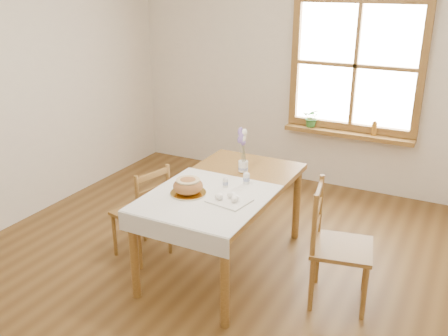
# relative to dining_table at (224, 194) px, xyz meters

# --- Properties ---
(ground) EXTENTS (5.00, 5.00, 0.00)m
(ground) POSITION_rel_dining_table_xyz_m (0.00, -0.30, -0.66)
(ground) COLOR brown
(ground) RESTS_ON ground
(room_walls) EXTENTS (4.60, 5.10, 2.65)m
(room_walls) POSITION_rel_dining_table_xyz_m (0.00, -0.30, 1.04)
(room_walls) COLOR beige
(room_walls) RESTS_ON ground
(window) EXTENTS (1.46, 0.08, 1.46)m
(window) POSITION_rel_dining_table_xyz_m (0.50, 2.17, 0.79)
(window) COLOR olive
(window) RESTS_ON ground
(window_sill) EXTENTS (1.46, 0.20, 0.05)m
(window_sill) POSITION_rel_dining_table_xyz_m (0.50, 2.10, 0.03)
(window_sill) COLOR olive
(window_sill) RESTS_ON ground
(dining_table) EXTENTS (0.90, 1.60, 0.75)m
(dining_table) POSITION_rel_dining_table_xyz_m (0.00, 0.00, 0.00)
(dining_table) COLOR olive
(dining_table) RESTS_ON ground
(table_linen) EXTENTS (0.91, 0.99, 0.01)m
(table_linen) POSITION_rel_dining_table_xyz_m (0.00, -0.30, 0.09)
(table_linen) COLOR silver
(table_linen) RESTS_ON dining_table
(chair_left) EXTENTS (0.50, 0.49, 0.87)m
(chair_left) POSITION_rel_dining_table_xyz_m (-0.73, -0.19, -0.23)
(chair_left) COLOR olive
(chair_left) RESTS_ON ground
(chair_right) EXTENTS (0.54, 0.52, 0.95)m
(chair_right) POSITION_rel_dining_table_xyz_m (1.03, -0.06, -0.19)
(chair_right) COLOR olive
(chair_right) RESTS_ON ground
(bread_plate) EXTENTS (0.29, 0.29, 0.01)m
(bread_plate) POSITION_rel_dining_table_xyz_m (-0.16, -0.31, 0.10)
(bread_plate) COLOR silver
(bread_plate) RESTS_ON table_linen
(bread_loaf) EXTENTS (0.24, 0.24, 0.13)m
(bread_loaf) POSITION_rel_dining_table_xyz_m (-0.16, -0.31, 0.17)
(bread_loaf) COLOR #9B6337
(bread_loaf) RESTS_ON bread_plate
(egg_napkin) EXTENTS (0.33, 0.29, 0.01)m
(egg_napkin) POSITION_rel_dining_table_xyz_m (0.19, -0.29, 0.10)
(egg_napkin) COLOR silver
(egg_napkin) RESTS_ON table_linen
(eggs) EXTENTS (0.25, 0.23, 0.05)m
(eggs) POSITION_rel_dining_table_xyz_m (0.19, -0.29, 0.13)
(eggs) COLOR white
(eggs) RESTS_ON egg_napkin
(salt_shaker) EXTENTS (0.05, 0.05, 0.09)m
(salt_shaker) POSITION_rel_dining_table_xyz_m (0.04, -0.05, 0.14)
(salt_shaker) COLOR silver
(salt_shaker) RESTS_ON table_linen
(pepper_shaker) EXTENTS (0.07, 0.07, 0.10)m
(pepper_shaker) POSITION_rel_dining_table_xyz_m (0.16, 0.09, 0.15)
(pepper_shaker) COLOR silver
(pepper_shaker) RESTS_ON table_linen
(flower_vase) EXTENTS (0.09, 0.09, 0.09)m
(flower_vase) POSITION_rel_dining_table_xyz_m (0.02, 0.34, 0.13)
(flower_vase) COLOR silver
(flower_vase) RESTS_ON dining_table
(lavender_bouquet) EXTENTS (0.15, 0.15, 0.28)m
(lavender_bouquet) POSITION_rel_dining_table_xyz_m (0.02, 0.34, 0.32)
(lavender_bouquet) COLOR #6F5597
(lavender_bouquet) RESTS_ON flower_vase
(potted_plant) EXTENTS (0.21, 0.23, 0.17)m
(potted_plant) POSITION_rel_dining_table_xyz_m (0.07, 2.10, 0.14)
(potted_plant) COLOR #2F6C2B
(potted_plant) RESTS_ON window_sill
(amber_bottle) EXTENTS (0.07, 0.07, 0.16)m
(amber_bottle) POSITION_rel_dining_table_xyz_m (0.78, 2.10, 0.13)
(amber_bottle) COLOR #A76A1E
(amber_bottle) RESTS_ON window_sill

